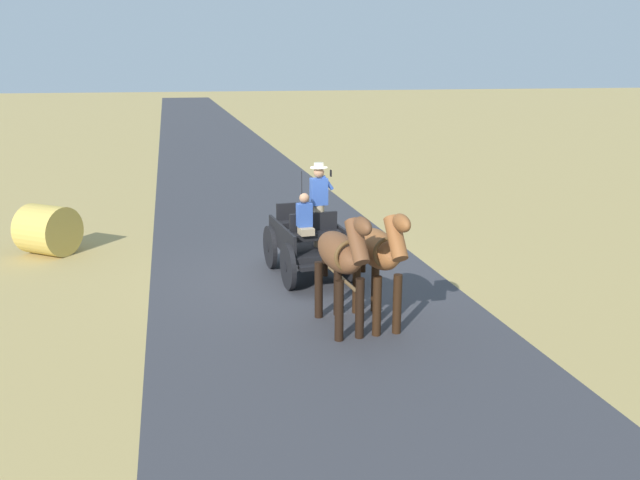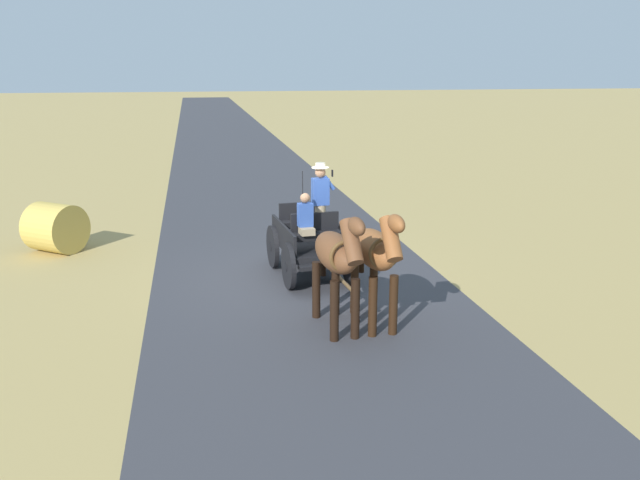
# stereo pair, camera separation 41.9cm
# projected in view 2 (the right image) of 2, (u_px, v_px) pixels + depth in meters

# --- Properties ---
(ground_plane) EXTENTS (200.00, 200.00, 0.00)m
(ground_plane) POSITION_uv_depth(u_px,v_px,m) (299.00, 277.00, 14.22)
(ground_plane) COLOR tan
(road_surface) EXTENTS (6.18, 160.00, 0.01)m
(road_surface) POSITION_uv_depth(u_px,v_px,m) (299.00, 277.00, 14.22)
(road_surface) COLOR #38383D
(road_surface) RESTS_ON ground
(horse_drawn_carriage) EXTENTS (1.61, 4.52, 2.50)m
(horse_drawn_carriage) POSITION_uv_depth(u_px,v_px,m) (311.00, 240.00, 14.11)
(horse_drawn_carriage) COLOR black
(horse_drawn_carriage) RESTS_ON ground
(horse_near_side) EXTENTS (0.62, 2.13, 2.21)m
(horse_near_side) POSITION_uv_depth(u_px,v_px,m) (376.00, 253.00, 11.26)
(horse_near_side) COLOR brown
(horse_near_side) RESTS_ON ground
(horse_off_side) EXTENTS (0.70, 2.14, 2.21)m
(horse_off_side) POSITION_uv_depth(u_px,v_px,m) (337.00, 257.00, 11.07)
(horse_off_side) COLOR brown
(horse_off_side) RESTS_ON ground
(hay_bale) EXTENTS (1.60, 1.62, 1.20)m
(hay_bale) POSITION_uv_depth(u_px,v_px,m) (55.00, 228.00, 16.02)
(hay_bale) COLOR gold
(hay_bale) RESTS_ON ground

